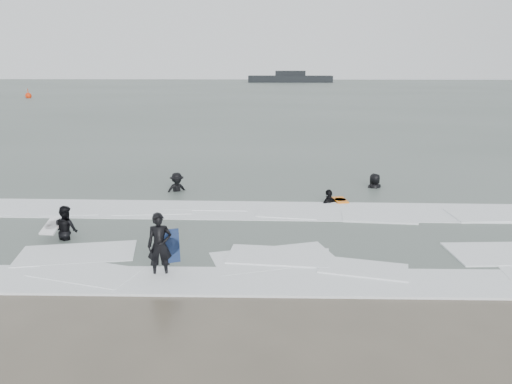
{
  "coord_description": "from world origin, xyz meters",
  "views": [
    {
      "loc": [
        0.73,
        -13.13,
        5.84
      ],
      "look_at": [
        0.0,
        5.0,
        1.1
      ],
      "focal_mm": 35.0,
      "sensor_mm": 36.0,
      "label": 1
    }
  ],
  "objects_px": {
    "surfer_wading": "(67,240)",
    "buoy": "(28,96)",
    "surfer_right_near": "(329,204)",
    "vessel_horizon": "(290,78)",
    "surfer_breaker": "(177,193)",
    "surfer_right_far": "(374,189)",
    "surfer_centre": "(161,276)"
  },
  "relations": [
    {
      "from": "surfer_right_near",
      "to": "surfer_centre",
      "type": "bearing_deg",
      "value": 12.55
    },
    {
      "from": "surfer_wading",
      "to": "surfer_right_near",
      "type": "distance_m",
      "value": 10.49
    },
    {
      "from": "surfer_centre",
      "to": "surfer_breaker",
      "type": "bearing_deg",
      "value": 87.73
    },
    {
      "from": "surfer_centre",
      "to": "surfer_wading",
      "type": "distance_m",
      "value": 4.76
    },
    {
      "from": "surfer_wading",
      "to": "buoy",
      "type": "xyz_separation_m",
      "value": [
        -34.09,
        66.7,
        0.42
      ]
    },
    {
      "from": "surfer_breaker",
      "to": "surfer_right_near",
      "type": "xyz_separation_m",
      "value": [
        6.81,
        -1.58,
        0.0
      ]
    },
    {
      "from": "surfer_right_near",
      "to": "vessel_horizon",
      "type": "distance_m",
      "value": 128.59
    },
    {
      "from": "buoy",
      "to": "vessel_horizon",
      "type": "xyz_separation_m",
      "value": [
        45.09,
        66.69,
        0.82
      ]
    },
    {
      "from": "surfer_breaker",
      "to": "surfer_right_far",
      "type": "bearing_deg",
      "value": -22.37
    },
    {
      "from": "surfer_centre",
      "to": "vessel_horizon",
      "type": "bearing_deg",
      "value": 76.46
    },
    {
      "from": "surfer_right_near",
      "to": "vessel_horizon",
      "type": "xyz_separation_m",
      "value": [
        1.68,
        128.57,
        1.24
      ]
    },
    {
      "from": "buoy",
      "to": "surfer_breaker",
      "type": "bearing_deg",
      "value": -58.75
    },
    {
      "from": "buoy",
      "to": "surfer_wading",
      "type": "bearing_deg",
      "value": -62.93
    },
    {
      "from": "surfer_right_far",
      "to": "vessel_horizon",
      "type": "bearing_deg",
      "value": -107.08
    },
    {
      "from": "buoy",
      "to": "surfer_right_far",
      "type": "bearing_deg",
      "value": -52.24
    },
    {
      "from": "surfer_breaker",
      "to": "surfer_centre",
      "type": "bearing_deg",
      "value": -111.18
    },
    {
      "from": "surfer_centre",
      "to": "surfer_right_near",
      "type": "bearing_deg",
      "value": 43.78
    },
    {
      "from": "surfer_breaker",
      "to": "surfer_right_near",
      "type": "height_order",
      "value": "surfer_breaker"
    },
    {
      "from": "surfer_centre",
      "to": "surfer_right_far",
      "type": "bearing_deg",
      "value": 42.09
    },
    {
      "from": "surfer_breaker",
      "to": "surfer_right_far",
      "type": "xyz_separation_m",
      "value": [
        9.23,
        1.14,
        0.0
      ]
    },
    {
      "from": "surfer_breaker",
      "to": "buoy",
      "type": "xyz_separation_m",
      "value": [
        -36.6,
        60.31,
        0.42
      ]
    },
    {
      "from": "surfer_breaker",
      "to": "vessel_horizon",
      "type": "xyz_separation_m",
      "value": [
        8.49,
        126.99,
        1.24
      ]
    },
    {
      "from": "surfer_wading",
      "to": "surfer_centre",
      "type": "bearing_deg",
      "value": 176.12
    },
    {
      "from": "surfer_wading",
      "to": "surfer_breaker",
      "type": "height_order",
      "value": "surfer_breaker"
    },
    {
      "from": "surfer_centre",
      "to": "buoy",
      "type": "height_order",
      "value": "buoy"
    },
    {
      "from": "vessel_horizon",
      "to": "surfer_wading",
      "type": "bearing_deg",
      "value": -94.72
    },
    {
      "from": "vessel_horizon",
      "to": "surfer_right_far",
      "type": "bearing_deg",
      "value": -89.66
    },
    {
      "from": "surfer_breaker",
      "to": "vessel_horizon",
      "type": "height_order",
      "value": "vessel_horizon"
    },
    {
      "from": "surfer_centre",
      "to": "surfer_wading",
      "type": "xyz_separation_m",
      "value": [
        -3.85,
        2.81,
        0.0
      ]
    },
    {
      "from": "surfer_right_near",
      "to": "surfer_right_far",
      "type": "relative_size",
      "value": 0.94
    },
    {
      "from": "surfer_right_near",
      "to": "surfer_wading",
      "type": "bearing_deg",
      "value": -14.46
    },
    {
      "from": "surfer_wading",
      "to": "surfer_right_near",
      "type": "relative_size",
      "value": 0.98
    }
  ]
}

